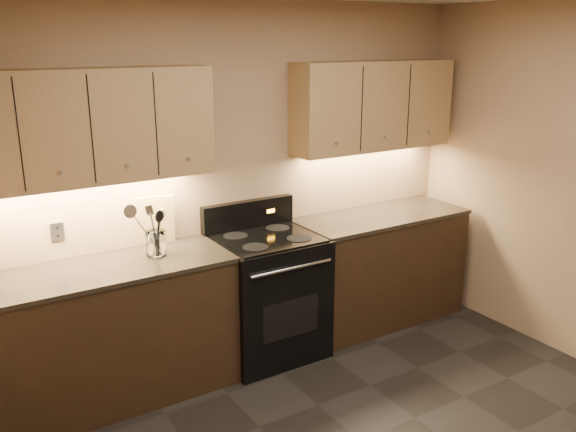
# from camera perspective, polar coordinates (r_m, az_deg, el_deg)

# --- Properties ---
(wall_back) EXTENTS (4.00, 0.04, 2.60)m
(wall_back) POSITION_cam_1_polar(r_m,az_deg,el_deg) (4.57, -4.94, 3.34)
(wall_back) COLOR tan
(wall_back) RESTS_ON ground
(counter_left) EXTENTS (1.62, 0.62, 0.93)m
(counter_left) POSITION_cam_1_polar(r_m,az_deg,el_deg) (4.22, -16.34, -10.53)
(counter_left) COLOR black
(counter_left) RESTS_ON ground
(counter_right) EXTENTS (1.46, 0.62, 0.93)m
(counter_right) POSITION_cam_1_polar(r_m,az_deg,el_deg) (5.21, 8.48, -4.73)
(counter_right) COLOR black
(counter_right) RESTS_ON ground
(stove) EXTENTS (0.76, 0.68, 1.14)m
(stove) POSITION_cam_1_polar(r_m,az_deg,el_deg) (4.60, -1.96, -7.31)
(stove) COLOR black
(stove) RESTS_ON ground
(upper_cab_left) EXTENTS (1.60, 0.30, 0.70)m
(upper_cab_left) POSITION_cam_1_polar(r_m,az_deg,el_deg) (3.96, -18.49, 7.92)
(upper_cab_left) COLOR #A58052
(upper_cab_left) RESTS_ON wall_back
(upper_cab_right) EXTENTS (1.44, 0.30, 0.70)m
(upper_cab_right) POSITION_cam_1_polar(r_m,az_deg,el_deg) (5.01, 8.00, 10.19)
(upper_cab_right) COLOR #A58052
(upper_cab_right) RESTS_ON wall_back
(outlet_plate) EXTENTS (0.08, 0.01, 0.12)m
(outlet_plate) POSITION_cam_1_polar(r_m,az_deg,el_deg) (4.21, -20.78, -1.39)
(outlet_plate) COLOR #B2B5BA
(outlet_plate) RESTS_ON wall_back
(utensil_crock) EXTENTS (0.18, 0.18, 0.17)m
(utensil_crock) POSITION_cam_1_polar(r_m,az_deg,el_deg) (4.14, -12.26, -2.55)
(utensil_crock) COLOR white
(utensil_crock) RESTS_ON counter_left
(cutting_board) EXTENTS (0.28, 0.12, 0.35)m
(cutting_board) POSITION_cam_1_polar(r_m,az_deg,el_deg) (4.34, -12.38, -0.36)
(cutting_board) COLOR tan
(cutting_board) RESTS_ON counter_left
(wooden_spoon) EXTENTS (0.17, 0.11, 0.30)m
(wooden_spoon) POSITION_cam_1_polar(r_m,az_deg,el_deg) (4.10, -12.61, -1.49)
(wooden_spoon) COLOR tan
(wooden_spoon) RESTS_ON utensil_crock
(black_spoon) EXTENTS (0.08, 0.12, 0.31)m
(black_spoon) POSITION_cam_1_polar(r_m,az_deg,el_deg) (4.12, -12.32, -1.37)
(black_spoon) COLOR black
(black_spoon) RESTS_ON utensil_crock
(black_turner) EXTENTS (0.11, 0.16, 0.33)m
(black_turner) POSITION_cam_1_polar(r_m,az_deg,el_deg) (4.09, -12.19, -1.32)
(black_turner) COLOR black
(black_turner) RESTS_ON utensil_crock
(steel_spatula) EXTENTS (0.15, 0.10, 0.35)m
(steel_spatula) POSITION_cam_1_polar(r_m,az_deg,el_deg) (4.13, -12.07, -1.03)
(steel_spatula) COLOR silver
(steel_spatula) RESTS_ON utensil_crock
(steel_skimmer) EXTENTS (0.27, 0.14, 0.38)m
(steel_skimmer) POSITION_cam_1_polar(r_m,az_deg,el_deg) (4.10, -11.94, -0.89)
(steel_skimmer) COLOR silver
(steel_skimmer) RESTS_ON utensil_crock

